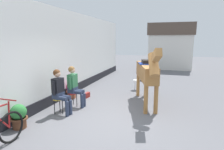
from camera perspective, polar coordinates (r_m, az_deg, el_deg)
ground_plane at (r=8.56m, az=6.17°, el=-4.98°), size 40.00×40.00×0.00m
pub_facade_wall at (r=7.82m, az=-14.59°, el=4.74°), size 0.34×14.00×3.40m
distant_cottage at (r=16.12m, az=16.87°, el=8.32°), size 3.40×2.60×3.50m
seated_visitor_near at (r=6.08m, az=-15.22°, el=-4.13°), size 0.61×0.49×1.39m
seated_visitor_far at (r=6.66m, az=-11.11°, el=-2.71°), size 0.61×0.49×1.39m
saddled_horse_center at (r=6.73m, az=10.32°, el=0.78°), size 1.13×2.91×2.06m
flower_planter_near at (r=5.61m, az=-25.87°, el=-10.81°), size 0.43×0.43×0.64m
flower_planter_far at (r=7.73m, az=-11.95°, el=-4.29°), size 0.43×0.43×0.64m
spare_stool_white at (r=8.85m, az=7.28°, el=-1.82°), size 0.32×0.32×0.46m
satchel_bag at (r=7.74m, az=-7.41°, el=-5.91°), size 0.16×0.29×0.20m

